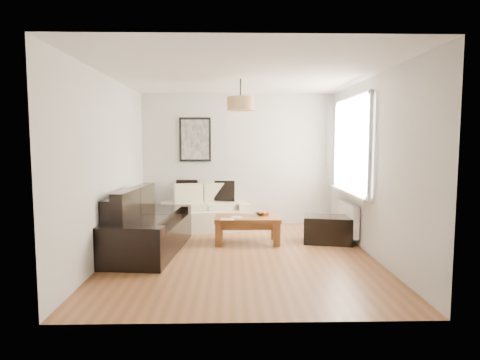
{
  "coord_description": "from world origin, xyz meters",
  "views": [
    {
      "loc": [
        -0.15,
        -5.84,
        1.67
      ],
      "look_at": [
        0.0,
        0.6,
        1.05
      ],
      "focal_mm": 30.28,
      "sensor_mm": 36.0,
      "label": 1
    }
  ],
  "objects_px": {
    "loveseat_cream": "(205,208)",
    "ottoman": "(328,230)",
    "sofa_leather": "(146,223)",
    "coffee_table": "(247,230)"
  },
  "relations": [
    {
      "from": "sofa_leather",
      "to": "coffee_table",
      "type": "bearing_deg",
      "value": -67.08
    },
    {
      "from": "loveseat_cream",
      "to": "sofa_leather",
      "type": "relative_size",
      "value": 0.79
    },
    {
      "from": "loveseat_cream",
      "to": "coffee_table",
      "type": "height_order",
      "value": "loveseat_cream"
    },
    {
      "from": "loveseat_cream",
      "to": "ottoman",
      "type": "relative_size",
      "value": 2.08
    },
    {
      "from": "ottoman",
      "to": "loveseat_cream",
      "type": "bearing_deg",
      "value": 152.15
    },
    {
      "from": "coffee_table",
      "to": "loveseat_cream",
      "type": "bearing_deg",
      "value": 125.5
    },
    {
      "from": "ottoman",
      "to": "coffee_table",
      "type": "bearing_deg",
      "value": 178.83
    },
    {
      "from": "loveseat_cream",
      "to": "ottoman",
      "type": "height_order",
      "value": "loveseat_cream"
    },
    {
      "from": "loveseat_cream",
      "to": "sofa_leather",
      "type": "xyz_separation_m",
      "value": [
        -0.78,
        -1.57,
        0.04
      ]
    },
    {
      "from": "sofa_leather",
      "to": "coffee_table",
      "type": "height_order",
      "value": "sofa_leather"
    }
  ]
}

